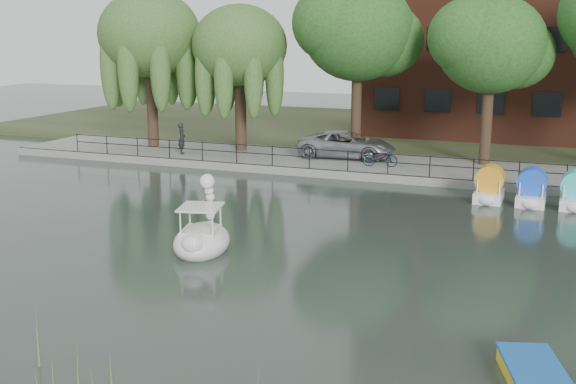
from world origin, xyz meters
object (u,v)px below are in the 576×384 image
Objects in this scene: bicycle at (380,157)px; pedestrian at (182,136)px; swan_boat at (202,235)px; minivan at (347,143)px; yellow_rowboat at (534,373)px.

pedestrian reaches higher than bicycle.
bicycle is 14.93m from swan_boat.
swan_boat reaches higher than minivan.
yellow_rowboat is (10.81, -22.23, -1.01)m from minivan.
pedestrian reaches higher than minivan.
bicycle is 22.11m from yellow_rowboat.
bicycle is 0.71× the size of yellow_rowboat.
bicycle is at bearing 95.28° from yellow_rowboat.
yellow_rowboat is (8.48, -20.41, -0.69)m from bicycle.
bicycle is at bearing 67.35° from swan_boat.
swan_boat is at bearing 134.88° from yellow_rowboat.
yellow_rowboat is (10.70, -5.65, -0.31)m from swan_boat.
swan_boat is (8.97, -14.47, -0.86)m from pedestrian.
minivan is 24.74m from yellow_rowboat.
minivan is 2.97m from bicycle.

